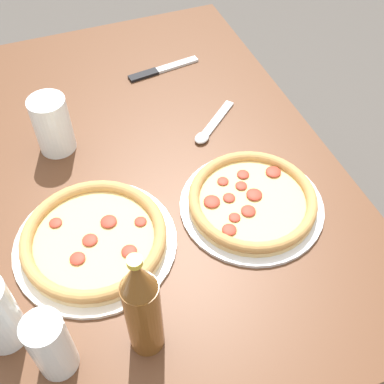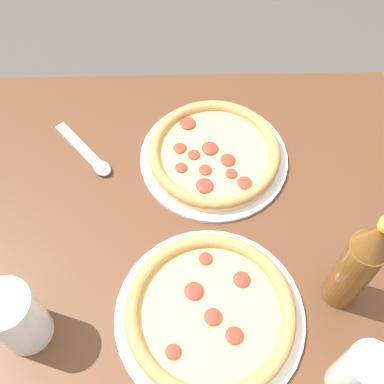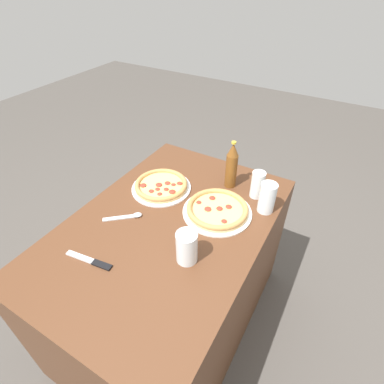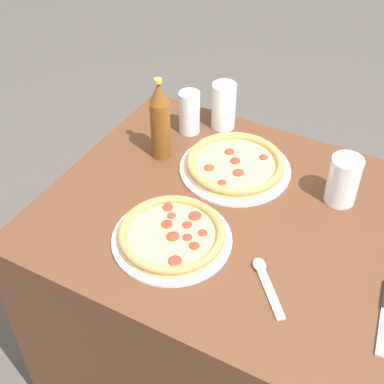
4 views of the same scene
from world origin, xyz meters
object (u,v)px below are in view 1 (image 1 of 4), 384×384
Objects in this scene: glass_red_wine at (52,347)px; knife at (161,70)px; glass_water at (53,127)px; pizza_veggie at (252,201)px; beer_bottle at (142,307)px; pizza_margherita at (94,239)px; spoon at (210,128)px.

knife is at bearing 149.94° from glass_red_wine.
glass_water is 0.66× the size of knife.
glass_water is (-0.50, 0.09, -0.00)m from glass_red_wine.
beer_bottle is (0.20, -0.28, 0.10)m from pizza_veggie.
pizza_veggie is at bearing 86.22° from pizza_margherita.
glass_red_wine is at bearing -10.34° from glass_water.
knife is at bearing 149.03° from pizza_margherita.
beer_bottle is (0.22, 0.04, 0.10)m from pizza_margherita.
pizza_margherita is 0.23m from glass_red_wine.
pizza_margherita is at bearing -170.57° from beer_bottle.
knife is at bearing -172.54° from spoon.
pizza_veggie is at bearing 46.86° from glass_water.
glass_red_wine is at bearing -45.45° from spoon.
spoon reaches higher than knife.
pizza_veggie is 2.19× the size of glass_water.
pizza_margherita is at bearing -30.97° from knife.
glass_water is 0.36m from spoon.
glass_water is at bearing 169.66° from glass_red_wine.
pizza_margherita reaches higher than knife.
knife is (-0.69, 0.40, -0.06)m from glass_red_wine.
pizza_veggie is at bearing 113.14° from glass_red_wine.
beer_bottle reaches higher than pizza_margherita.
pizza_veggie is 1.18× the size of beer_bottle.
glass_water is (-0.29, -0.02, 0.04)m from pizza_margherita.
glass_water reaches higher than knife.
spoon is (-0.44, 0.29, -0.11)m from beer_bottle.
glass_water is (-0.32, -0.34, 0.04)m from pizza_veggie.
pizza_veggie is 0.36m from beer_bottle.
pizza_margherita is 0.57m from knife.
spoon is at bearing 78.53° from glass_water.
glass_water is at bearing -176.75° from pizza_margherita.
pizza_veggie is 0.25m from spoon.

